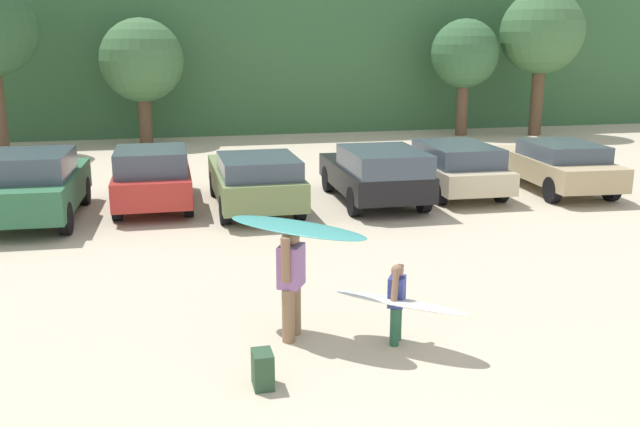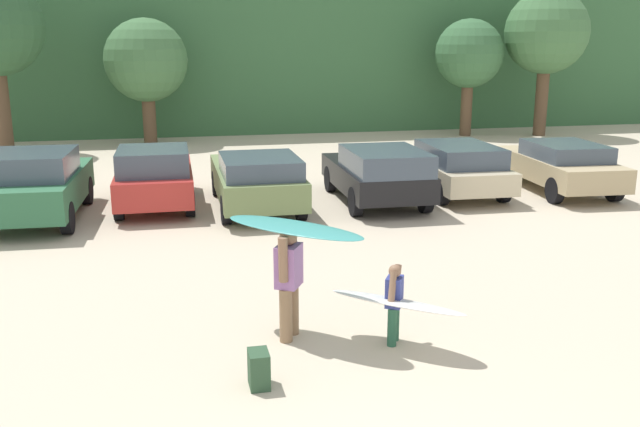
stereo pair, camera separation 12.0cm
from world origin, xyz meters
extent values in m
cube|color=#38663D|center=(0.00, 32.48, 4.45)|extent=(108.00, 12.00, 8.90)
cylinder|color=brown|center=(-2.46, 24.56, 0.97)|extent=(0.53, 0.53, 1.95)
sphere|color=#427042|center=(-2.46, 24.56, 3.33)|extent=(3.26, 3.26, 3.26)
cylinder|color=brown|center=(11.10, 24.32, 1.15)|extent=(0.50, 0.50, 2.29)
sphere|color=#38663D|center=(11.10, 24.32, 3.54)|extent=(2.94, 2.94, 2.94)
cylinder|color=brown|center=(14.31, 23.63, 1.46)|extent=(0.54, 0.54, 2.93)
sphere|color=#427042|center=(14.31, 23.63, 4.44)|extent=(3.56, 3.56, 3.56)
cube|color=#2D6642|center=(-4.79, 12.70, 0.72)|extent=(2.11, 4.42, 0.73)
cube|color=#3F4C5B|center=(-4.80, 12.31, 1.37)|extent=(1.87, 2.22, 0.56)
cylinder|color=black|center=(-5.60, 14.17, 0.35)|extent=(0.25, 0.71, 0.71)
cylinder|color=black|center=(-3.86, 14.09, 0.35)|extent=(0.25, 0.71, 0.71)
cylinder|color=black|center=(-3.98, 11.23, 0.35)|extent=(0.25, 0.71, 0.71)
cube|color=#B72D28|center=(-2.14, 13.61, 0.64)|extent=(1.86, 4.24, 0.66)
cube|color=#3F4C5B|center=(-2.14, 12.96, 1.25)|extent=(1.69, 2.08, 0.57)
cylinder|color=black|center=(-2.94, 15.02, 0.31)|extent=(0.23, 0.62, 0.62)
cylinder|color=black|center=(-1.30, 15.00, 0.31)|extent=(0.23, 0.62, 0.62)
cylinder|color=black|center=(-2.97, 12.23, 0.31)|extent=(0.23, 0.62, 0.62)
cylinder|color=black|center=(-1.33, 12.21, 0.31)|extent=(0.23, 0.62, 0.62)
cube|color=#6B7F4C|center=(0.31, 12.85, 0.66)|extent=(1.93, 4.67, 0.66)
cube|color=#3F4C5B|center=(0.31, 11.88, 1.21)|extent=(1.77, 2.22, 0.44)
cylinder|color=black|center=(-0.55, 14.39, 0.33)|extent=(0.22, 0.67, 0.67)
cylinder|color=black|center=(1.18, 14.39, 0.33)|extent=(0.22, 0.67, 0.67)
cylinder|color=black|center=(-0.56, 11.32, 0.33)|extent=(0.22, 0.67, 0.67)
cylinder|color=black|center=(1.17, 11.31, 0.33)|extent=(0.22, 0.67, 0.67)
cube|color=black|center=(3.40, 12.78, 0.66)|extent=(2.03, 4.34, 0.60)
cube|color=#3F4C5B|center=(3.38, 11.89, 1.22)|extent=(1.83, 2.55, 0.53)
cylinder|color=black|center=(2.56, 14.22, 0.35)|extent=(0.23, 0.71, 0.71)
cylinder|color=black|center=(4.30, 14.18, 0.35)|extent=(0.23, 0.71, 0.71)
cylinder|color=black|center=(2.50, 11.38, 0.35)|extent=(0.23, 0.71, 0.71)
cylinder|color=black|center=(4.24, 11.34, 0.35)|extent=(0.23, 0.71, 0.71)
cube|color=beige|center=(5.84, 13.54, 0.59)|extent=(2.01, 4.77, 0.57)
cube|color=#3F4C5B|center=(5.82, 12.99, 1.13)|extent=(1.78, 2.64, 0.51)
cylinder|color=black|center=(5.06, 15.12, 0.31)|extent=(0.24, 0.63, 0.62)
cylinder|color=black|center=(6.72, 15.06, 0.31)|extent=(0.24, 0.63, 0.62)
cylinder|color=black|center=(4.95, 12.01, 0.31)|extent=(0.24, 0.63, 0.62)
cylinder|color=black|center=(6.61, 11.96, 0.31)|extent=(0.24, 0.63, 0.62)
cube|color=tan|center=(8.76, 12.96, 0.65)|extent=(2.14, 4.58, 0.62)
cube|color=#3F4C5B|center=(8.74, 12.64, 1.17)|extent=(1.84, 2.35, 0.42)
cylinder|color=black|center=(8.04, 14.49, 0.34)|extent=(0.27, 0.69, 0.68)
cylinder|color=black|center=(9.69, 14.37, 0.34)|extent=(0.27, 0.69, 0.68)
cylinder|color=black|center=(7.84, 11.55, 0.34)|extent=(0.27, 0.69, 0.68)
cylinder|color=black|center=(9.48, 11.43, 0.34)|extent=(0.27, 0.69, 0.68)
cylinder|color=#8C6B4C|center=(-0.31, 4.79, 0.38)|extent=(0.18, 0.18, 0.77)
cylinder|color=#8C6B4C|center=(-0.17, 5.03, 0.38)|extent=(0.18, 0.18, 0.77)
cube|color=#9966A5|center=(-0.24, 4.91, 1.06)|extent=(0.45, 0.49, 0.59)
sphere|color=#8C664C|center=(-0.24, 4.91, 1.48)|extent=(0.24, 0.24, 0.24)
cylinder|color=#8C664C|center=(-0.35, 4.73, 1.21)|extent=(0.19, 0.19, 0.62)
cylinder|color=#8C664C|center=(-0.13, 5.10, 1.21)|extent=(0.27, 0.35, 0.63)
cylinder|color=#26593F|center=(1.08, 4.34, 0.27)|extent=(0.13, 0.13, 0.54)
cylinder|color=#26593F|center=(1.17, 4.51, 0.27)|extent=(0.13, 0.13, 0.54)
cube|color=#333D8C|center=(1.13, 4.43, 0.75)|extent=(0.32, 0.34, 0.41)
sphere|color=#8C664C|center=(1.13, 4.43, 1.04)|extent=(0.17, 0.17, 0.17)
cylinder|color=#8C664C|center=(1.05, 4.29, 0.86)|extent=(0.20, 0.25, 0.44)
cylinder|color=#8C664C|center=(1.20, 4.56, 0.86)|extent=(0.23, 0.30, 0.43)
ellipsoid|color=teal|center=(-0.16, 4.98, 1.58)|extent=(1.98, 2.02, 0.08)
ellipsoid|color=white|center=(1.13, 4.32, 0.63)|extent=(1.82, 1.70, 0.18)
cube|color=#2D4C33|center=(-0.84, 3.60, 0.23)|extent=(0.24, 0.34, 0.45)
camera|label=1|loc=(-1.88, -3.88, 4.04)|focal=38.53mm
camera|label=2|loc=(-1.76, -3.90, 4.04)|focal=38.53mm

